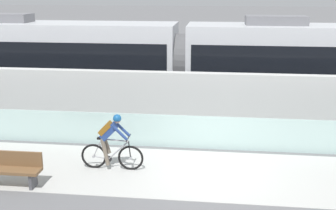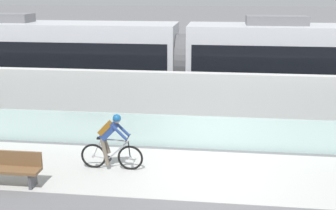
# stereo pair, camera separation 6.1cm
# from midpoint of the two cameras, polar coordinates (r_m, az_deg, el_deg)

# --- Properties ---
(ground_plane) EXTENTS (200.00, 200.00, 0.00)m
(ground_plane) POSITION_cam_midpoint_polar(r_m,az_deg,el_deg) (11.74, 5.65, -9.24)
(ground_plane) COLOR slate
(bike_path_deck) EXTENTS (32.00, 3.20, 0.01)m
(bike_path_deck) POSITION_cam_midpoint_polar(r_m,az_deg,el_deg) (11.73, 5.65, -9.22)
(bike_path_deck) COLOR beige
(bike_path_deck) RESTS_ON ground
(glass_parapet) EXTENTS (32.00, 0.05, 1.07)m
(glass_parapet) POSITION_cam_midpoint_polar(r_m,az_deg,el_deg) (13.25, 5.89, -3.77)
(glass_parapet) COLOR silver
(glass_parapet) RESTS_ON ground
(concrete_barrier_wall) EXTENTS (32.00, 0.36, 2.07)m
(concrete_barrier_wall) POSITION_cam_midpoint_polar(r_m,az_deg,el_deg) (14.82, 6.08, 0.38)
(concrete_barrier_wall) COLOR silver
(concrete_barrier_wall) RESTS_ON ground
(tram_rail_near) EXTENTS (32.00, 0.08, 0.01)m
(tram_rail_near) POSITION_cam_midpoint_polar(r_m,az_deg,el_deg) (17.49, 6.10, -0.73)
(tram_rail_near) COLOR #595654
(tram_rail_near) RESTS_ON ground
(tram_rail_far) EXTENTS (32.00, 0.08, 0.01)m
(tram_rail_far) POSITION_cam_midpoint_polar(r_m,az_deg,el_deg) (18.87, 6.17, 0.50)
(tram_rail_far) COLOR #595654
(tram_rail_far) RESTS_ON ground
(tram) EXTENTS (22.56, 2.54, 3.81)m
(tram) POSITION_cam_midpoint_polar(r_m,az_deg,el_deg) (17.82, 1.69, 5.91)
(tram) COLOR silver
(tram) RESTS_ON ground
(cyclist_on_bike) EXTENTS (1.77, 0.58, 1.61)m
(cyclist_on_bike) POSITION_cam_midpoint_polar(r_m,az_deg,el_deg) (11.77, -7.83, -5.01)
(cyclist_on_bike) COLOR black
(cyclist_on_bike) RESTS_ON ground
(bench) EXTENTS (1.60, 0.45, 0.89)m
(bench) POSITION_cam_midpoint_polar(r_m,az_deg,el_deg) (11.59, -20.64, -7.99)
(bench) COLOR brown
(bench) RESTS_ON ground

